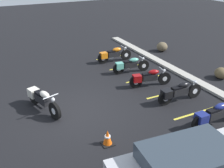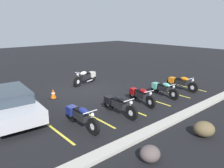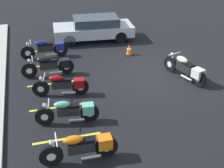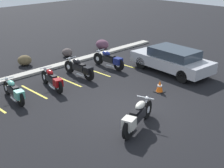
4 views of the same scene
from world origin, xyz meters
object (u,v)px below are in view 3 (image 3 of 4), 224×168
object	(u,v)px
traffic_cone	(129,50)
parked_bike_2	(63,85)
car_silver	(94,28)
motorcycle_cream_featured	(186,69)
parked_bike_3	(50,65)
parked_bike_0	(83,147)
parked_bike_4	(47,48)
parked_bike_1	(70,111)

from	to	relation	value
traffic_cone	parked_bike_2	bearing A→B (deg)	130.47
traffic_cone	car_silver	bearing A→B (deg)	24.51
motorcycle_cream_featured	parked_bike_3	xyz separation A→B (m)	(1.92, 5.38, -0.02)
parked_bike_0	car_silver	size ratio (longest dim) A/B	0.49
parked_bike_3	parked_bike_4	size ratio (longest dim) A/B	0.99
parked_bike_3	motorcycle_cream_featured	bearing A→B (deg)	161.07
parked_bike_1	car_silver	distance (m)	8.02
motorcycle_cream_featured	parked_bike_1	world-z (taller)	motorcycle_cream_featured
parked_bike_1	traffic_cone	size ratio (longest dim) A/B	3.80
parked_bike_4	traffic_cone	world-z (taller)	parked_bike_4
car_silver	traffic_cone	distance (m)	2.87
parked_bike_1	car_silver	world-z (taller)	car_silver
parked_bike_3	car_silver	distance (m)	4.77
parked_bike_3	parked_bike_4	xyz separation A→B (m)	(2.04, -0.03, 0.00)
parked_bike_3	car_silver	size ratio (longest dim) A/B	0.50
motorcycle_cream_featured	parked_bike_4	bearing A→B (deg)	36.20
parked_bike_3	traffic_cone	world-z (taller)	parked_bike_3
parked_bike_0	parked_bike_2	xyz separation A→B (m)	(3.79, 0.01, -0.01)
parked_bike_2	parked_bike_1	bearing A→B (deg)	99.63
parked_bike_4	car_silver	xyz separation A→B (m)	(1.82, -2.76, 0.21)
parked_bike_1	traffic_cone	world-z (taller)	parked_bike_1
motorcycle_cream_featured	parked_bike_0	distance (m)	6.30
parked_bike_2	traffic_cone	size ratio (longest dim) A/B	3.85
motorcycle_cream_featured	parked_bike_1	bearing A→B (deg)	92.31
parked_bike_0	parked_bike_3	bearing A→B (deg)	-85.51
car_silver	parked_bike_2	bearing A→B (deg)	71.11
parked_bike_0	traffic_cone	distance (m)	7.84
parked_bike_2	parked_bike_3	world-z (taller)	parked_bike_3
parked_bike_1	parked_bike_4	world-z (taller)	parked_bike_4
parked_bike_0	traffic_cone	xyz separation A→B (m)	(6.93, -3.66, -0.20)
parked_bike_0	parked_bike_4	xyz separation A→B (m)	(7.69, 0.27, 0.01)
car_silver	motorcycle_cream_featured	bearing A→B (deg)	118.83
parked_bike_0	traffic_cone	size ratio (longest dim) A/B	3.98
motorcycle_cream_featured	parked_bike_0	size ratio (longest dim) A/B	1.04
parked_bike_0	parked_bike_1	size ratio (longest dim) A/B	1.05
motorcycle_cream_featured	traffic_cone	bearing A→B (deg)	6.58
parked_bike_1	parked_bike_4	size ratio (longest dim) A/B	0.93
parked_bike_3	car_silver	xyz separation A→B (m)	(3.86, -2.79, 0.21)
parked_bike_1	parked_bike_3	distance (m)	3.75
motorcycle_cream_featured	traffic_cone	distance (m)	3.51
parked_bike_1	traffic_cone	xyz separation A→B (m)	(5.02, -3.71, -0.18)
car_silver	parked_bike_3	bearing A→B (deg)	58.85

